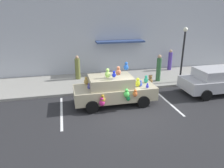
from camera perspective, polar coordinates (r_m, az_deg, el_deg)
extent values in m
plane|color=#262628|center=(10.48, 4.41, -8.20)|extent=(60.00, 60.00, 0.00)
cube|color=gray|center=(14.90, -1.27, 0.88)|extent=(24.00, 4.00, 0.15)
cube|color=#B2B7C1|center=(16.30, -2.95, 13.77)|extent=(24.00, 0.30, 6.40)
cube|color=navy|center=(16.14, 2.17, 11.39)|extent=(3.60, 1.10, 0.12)
cube|color=silver|center=(12.24, 14.64, -4.52)|extent=(0.12, 3.60, 0.01)
cube|color=silver|center=(10.97, -13.42, -7.35)|extent=(0.12, 3.60, 0.01)
cube|color=#BDB18E|center=(11.38, 0.68, -2.21)|extent=(4.32, 1.68, 0.68)
cube|color=#BDB18E|center=(11.11, -0.39, 0.66)|extent=(2.25, 1.48, 0.56)
cylinder|color=black|center=(12.60, 5.69, -1.65)|extent=(0.64, 0.22, 0.64)
cylinder|color=black|center=(11.15, 8.43, -4.73)|extent=(0.64, 0.22, 0.64)
cylinder|color=black|center=(12.06, -6.48, -2.70)|extent=(0.64, 0.22, 0.64)
cylinder|color=black|center=(10.53, -5.37, -6.13)|extent=(0.64, 0.22, 0.64)
ellipsoid|color=orange|center=(10.71, 6.26, -2.75)|extent=(0.23, 0.18, 0.27)
sphere|color=orange|center=(10.64, 6.30, -1.83)|extent=(0.14, 0.14, 0.14)
ellipsoid|color=tan|center=(11.60, -6.97, 0.64)|extent=(0.25, 0.21, 0.30)
sphere|color=tan|center=(11.53, -7.01, 1.60)|extent=(0.16, 0.16, 0.16)
ellipsoid|color=#22BCE5|center=(11.37, 5.07, 0.34)|extent=(0.26, 0.21, 0.31)
sphere|color=#22BCE5|center=(11.30, 5.10, 1.35)|extent=(0.16, 0.16, 0.16)
ellipsoid|color=#51E657|center=(10.54, 3.92, -2.84)|extent=(0.27, 0.22, 0.32)
sphere|color=#51E657|center=(10.46, 3.95, -1.71)|extent=(0.17, 0.17, 0.17)
ellipsoid|color=#CE724B|center=(10.52, 1.72, 3.17)|extent=(0.27, 0.22, 0.31)
sphere|color=#CE724B|center=(10.46, 1.73, 4.31)|extent=(0.17, 0.17, 0.17)
ellipsoid|color=#B38A24|center=(10.36, -2.51, -4.25)|extent=(0.24, 0.19, 0.28)
sphere|color=#B38A24|center=(10.28, -2.52, -3.28)|extent=(0.15, 0.15, 0.15)
ellipsoid|color=#3636E8|center=(11.13, 9.48, -0.62)|extent=(0.16, 0.13, 0.18)
sphere|color=#3636E8|center=(11.09, 9.51, -0.01)|extent=(0.10, 0.10, 0.10)
ellipsoid|color=#1A9446|center=(10.69, 4.41, -3.93)|extent=(0.20, 0.17, 0.24)
sphere|color=#1A9446|center=(10.63, 4.44, -3.12)|extent=(0.13, 0.13, 0.13)
ellipsoid|color=#5A3196|center=(10.62, -3.38, -1.05)|extent=(0.26, 0.21, 0.30)
sphere|color=#5A3196|center=(10.55, -3.40, 0.01)|extent=(0.16, 0.16, 0.16)
ellipsoid|color=#B4F16C|center=(10.73, -1.19, 2.60)|extent=(0.28, 0.23, 0.33)
sphere|color=#B4F16C|center=(10.66, -1.20, 3.76)|extent=(0.18, 0.18, 0.18)
ellipsoid|color=teal|center=(11.89, 9.13, 1.02)|extent=(0.25, 0.20, 0.29)
sphere|color=teal|center=(11.83, 9.18, 1.95)|extent=(0.16, 0.16, 0.16)
ellipsoid|color=#34924B|center=(11.19, -3.07, -0.09)|extent=(0.21, 0.17, 0.24)
sphere|color=#34924B|center=(11.14, -3.08, 0.73)|extent=(0.13, 0.13, 0.13)
ellipsoid|color=#CE2574|center=(10.40, -2.73, -5.13)|extent=(0.28, 0.23, 0.33)
sphere|color=#CE2574|center=(10.31, -2.75, -4.00)|extent=(0.18, 0.18, 0.18)
ellipsoid|color=blue|center=(11.34, 3.81, 4.50)|extent=(0.26, 0.21, 0.31)
sphere|color=blue|center=(11.28, 3.84, 5.54)|extent=(0.17, 0.17, 0.17)
ellipsoid|color=blue|center=(11.31, 7.66, -0.07)|extent=(0.19, 0.16, 0.23)
sphere|color=blue|center=(11.25, 7.70, 0.69)|extent=(0.12, 0.12, 0.12)
ellipsoid|color=#1D2EEC|center=(10.69, 0.55, 2.41)|extent=(0.20, 0.16, 0.24)
sphere|color=#1D2EEC|center=(10.64, 0.55, 3.25)|extent=(0.13, 0.13, 0.13)
ellipsoid|color=yellow|center=(11.24, 6.91, 0.11)|extent=(0.28, 0.23, 0.33)
sphere|color=yellow|center=(11.16, 6.96, 1.23)|extent=(0.18, 0.18, 0.18)
ellipsoid|color=#504EB1|center=(10.91, -6.19, -0.80)|extent=(0.18, 0.15, 0.21)
sphere|color=#504EB1|center=(10.86, -6.22, -0.08)|extent=(0.11, 0.11, 0.11)
cube|color=#B7B7BC|center=(14.28, 26.30, 0.31)|extent=(4.22, 1.82, 0.68)
cube|color=#B7B7BC|center=(13.97, 26.00, 2.64)|extent=(2.19, 1.60, 0.56)
cylinder|color=black|center=(15.85, 27.80, 0.63)|extent=(0.64, 0.22, 0.64)
cylinder|color=black|center=(14.31, 19.79, -0.11)|extent=(0.64, 0.22, 0.64)
cylinder|color=black|center=(12.93, 24.02, -2.79)|extent=(0.64, 0.22, 0.64)
ellipsoid|color=#9E723D|center=(14.18, 10.24, 0.77)|extent=(0.34, 0.28, 0.42)
sphere|color=#9E723D|center=(14.09, 10.31, 1.92)|extent=(0.24, 0.24, 0.24)
sphere|color=#9E723D|center=(14.03, 10.02, 2.22)|extent=(0.10, 0.10, 0.10)
sphere|color=#9E723D|center=(14.09, 10.64, 2.26)|extent=(0.10, 0.10, 0.10)
cylinder|color=black|center=(14.79, 18.40, 6.74)|extent=(0.12, 0.12, 3.34)
sphere|color=#EAEACC|center=(14.52, 19.18, 13.69)|extent=(0.28, 0.28, 0.28)
cylinder|color=#4C3794|center=(17.81, 15.31, 5.94)|extent=(0.32, 0.32, 1.40)
sphere|color=tan|center=(17.64, 15.55, 8.52)|extent=(0.24, 0.24, 0.24)
cylinder|color=#34673B|center=(14.81, 12.42, 3.79)|extent=(0.31, 0.31, 1.58)
sphere|color=tan|center=(14.59, 12.68, 7.24)|extent=(0.25, 0.25, 0.25)
cylinder|color=olive|center=(15.10, -9.23, 4.06)|extent=(0.36, 0.36, 1.45)
sphere|color=tan|center=(14.90, -9.41, 7.14)|extent=(0.22, 0.22, 0.22)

